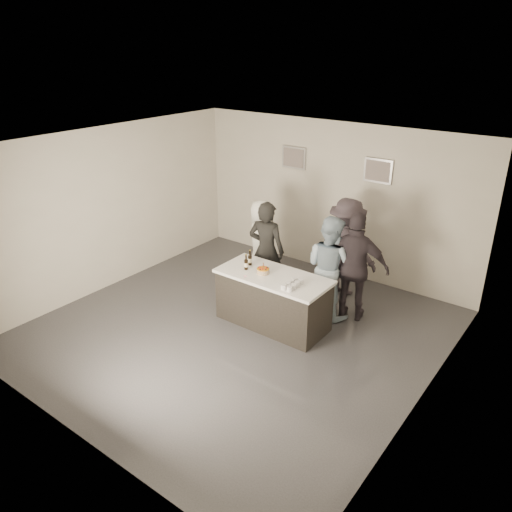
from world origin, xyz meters
name	(u,v)px	position (x,y,z in m)	size (l,w,h in m)	color
floor	(238,330)	(0.00, 0.00, 0.00)	(6.00, 6.00, 0.00)	#3D3D42
ceiling	(235,146)	(0.00, 0.00, 3.00)	(6.00, 6.00, 0.00)	white
wall_back	(332,199)	(0.00, 3.00, 1.50)	(6.00, 0.04, 3.00)	beige
wall_front	(62,330)	(0.00, -3.00, 1.50)	(6.00, 0.04, 3.00)	beige
wall_left	(110,208)	(-3.00, 0.00, 1.50)	(0.04, 6.00, 3.00)	beige
wall_right	(432,303)	(3.00, 0.00, 1.50)	(0.04, 6.00, 3.00)	beige
picture_left	(294,158)	(-0.90, 2.97, 2.20)	(0.54, 0.04, 0.44)	#B2B2B7
picture_right	(378,171)	(0.90, 2.97, 2.20)	(0.54, 0.04, 0.44)	#B2B2B7
bar_counter	(273,300)	(0.34, 0.51, 0.45)	(1.86, 0.86, 0.90)	white
cake	(263,271)	(0.17, 0.46, 0.94)	(0.21, 0.21, 0.08)	orange
beer_bottle_a	(250,258)	(-0.20, 0.60, 1.03)	(0.07, 0.07, 0.26)	black
beer_bottle_b	(246,262)	(-0.14, 0.42, 1.03)	(0.07, 0.07, 0.26)	black
tumbler_cluster	(292,284)	(0.80, 0.36, 0.94)	(0.19, 0.40, 0.08)	#C48612
candles	(246,277)	(0.04, 0.18, 0.90)	(0.24, 0.08, 0.01)	pink
person_main_black	(266,251)	(-0.31, 1.23, 0.91)	(0.67, 0.44, 1.83)	black
person_main_blue	(329,267)	(0.88, 1.37, 0.89)	(0.86, 0.67, 1.77)	#95ADC3
person_guest_left	(261,242)	(-0.76, 1.69, 0.83)	(0.81, 0.53, 1.65)	white
person_guest_right	(355,267)	(1.29, 1.49, 0.94)	(1.10, 0.46, 1.88)	#302A31
person_guest_back	(346,247)	(0.75, 2.22, 0.92)	(1.18, 0.68, 1.83)	#352D36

